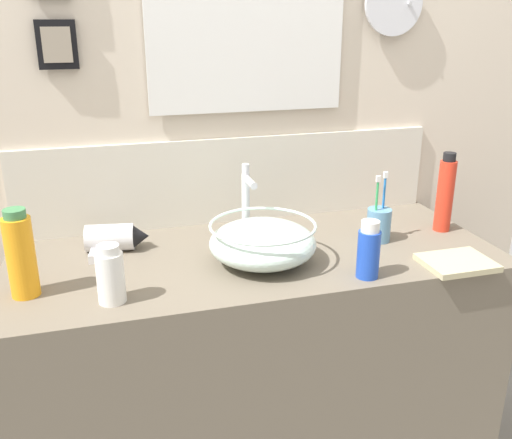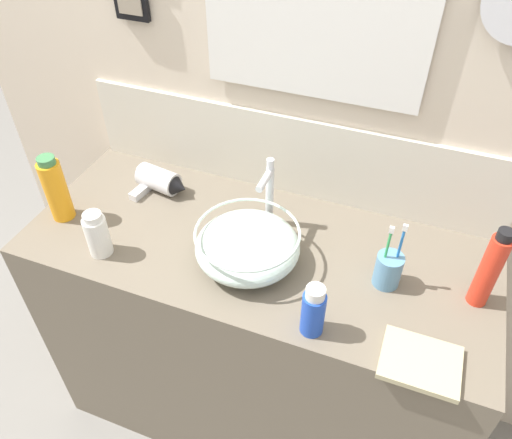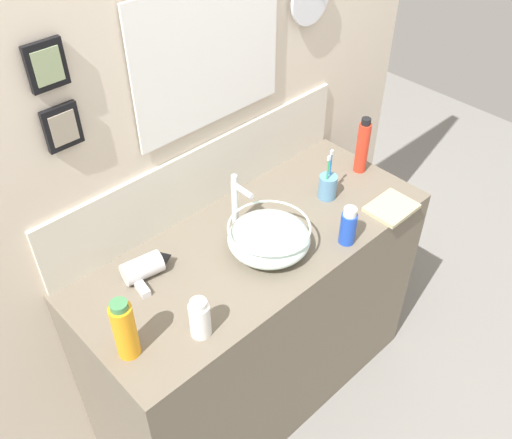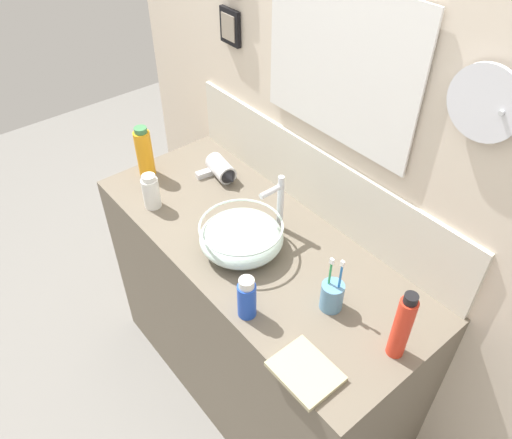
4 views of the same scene
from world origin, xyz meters
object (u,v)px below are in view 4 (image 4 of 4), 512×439
Objects in this scene: toothbrush_cup at (332,295)px; soap_dispenser at (247,298)px; faucet at (278,201)px; glass_bowl_sink at (241,237)px; spray_bottle at (402,326)px; lotion_bottle at (151,192)px; hair_drier at (222,171)px; shampoo_bottle at (144,152)px; hand_towel at (305,371)px.

soap_dispenser is (-0.14, -0.22, 0.02)m from toothbrush_cup.
faucet is 1.52× the size of soap_dispenser.
glass_bowl_sink is 1.18× the size of spray_bottle.
hair_drier is at bearing 85.70° from lotion_bottle.
faucet reaches higher than hair_drier.
faucet is at bearing 17.70° from shampoo_bottle.
spray_bottle is (0.98, -0.11, 0.08)m from hair_drier.
faucet is at bearing 163.98° from toothbrush_cup.
spray_bottle is 1.20m from shampoo_bottle.
toothbrush_cup is at bearing 118.46° from hand_towel.
faucet is 0.60m from hand_towel.
shampoo_bottle reaches higher than glass_bowl_sink.
soap_dispenser is at bearing -9.13° from shampoo_bottle.
faucet is 1.11× the size of toothbrush_cup.
faucet reaches higher than hand_towel.
lotion_bottle is at bearing -144.95° from faucet.
glass_bowl_sink reaches higher than hair_drier.
faucet is 1.06× the size of shampoo_bottle.
hair_drier is at bearing 157.71° from hand_towel.
faucet reaches higher than shampoo_bottle.
shampoo_bottle is at bearing -162.30° from faucet.
glass_bowl_sink is 0.61m from spray_bottle.
spray_bottle is 1.13× the size of shampoo_bottle.
shampoo_bottle reaches higher than hand_towel.
soap_dispenser is at bearing -54.44° from faucet.
spray_bottle is at bearing 32.82° from soap_dispenser.
glass_bowl_sink is 0.60m from shampoo_bottle.
spray_bottle is 1.73× the size of lotion_bottle.
glass_bowl_sink reaches higher than hand_towel.
lotion_bottle is at bearing 176.99° from hand_towel.
hair_drier is 0.85× the size of shampoo_bottle.
lotion_bottle is 0.89m from hand_towel.
spray_bottle is (0.60, 0.08, 0.06)m from glass_bowl_sink.
hand_towel is (-0.11, -0.24, -0.11)m from spray_bottle.
toothbrush_cup is at bearing 4.90° from shampoo_bottle.
hair_drier is 0.31m from lotion_bottle.
spray_bottle reaches higher than shampoo_bottle.
lotion_bottle is at bearing -168.89° from spray_bottle.
hair_drier is 1.22× the size of soap_dispenser.
shampoo_bottle is (-0.97, -0.08, 0.05)m from toothbrush_cup.
toothbrush_cup is at bearing 56.69° from soap_dispenser.
glass_bowl_sink is at bearing 161.65° from hand_towel.
hand_towel is (0.89, -0.05, -0.06)m from lotion_bottle.
glass_bowl_sink is 1.33× the size of shampoo_bottle.
lotion_bottle is (-0.40, -0.28, -0.06)m from faucet.
hair_drier is 0.94m from hand_towel.
hair_drier is 0.89× the size of toothbrush_cup.
faucet is 0.94× the size of spray_bottle.
faucet is 0.49m from lotion_bottle.
soap_dispenser is at bearing 179.12° from hand_towel.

